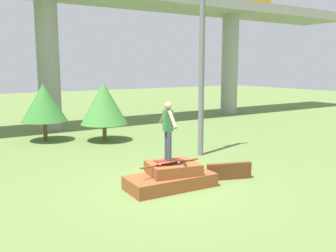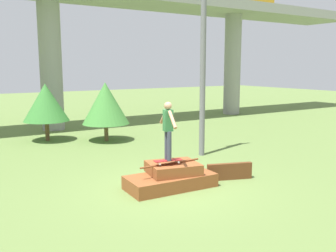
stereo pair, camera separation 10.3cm
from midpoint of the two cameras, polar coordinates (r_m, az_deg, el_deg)
ground_plane at (r=10.15m, az=0.07°, el=-9.38°), size 80.00×80.00×0.00m
scrap_pile at (r=10.11m, az=0.19°, el=-7.80°), size 2.42×1.35×0.70m
scrap_plank_loose at (r=10.94m, az=9.03°, el=-6.83°), size 1.29×0.57×0.48m
skateboard at (r=9.85m, az=-0.30°, el=-5.29°), size 0.78×0.35×0.09m
skater at (r=9.67m, az=-0.31°, el=-0.18°), size 0.29×1.07×1.53m
highway_overpass at (r=20.06m, az=-18.34°, el=17.20°), size 44.00×3.69×7.22m
utility_pole at (r=13.43m, az=4.95°, el=10.53°), size 1.30×0.20×6.88m
tree_behind_left at (r=16.95m, az=-18.58°, el=3.39°), size 1.94×1.94×2.49m
tree_behind_right at (r=16.35m, az=-9.94°, el=3.42°), size 2.02×2.02×2.54m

